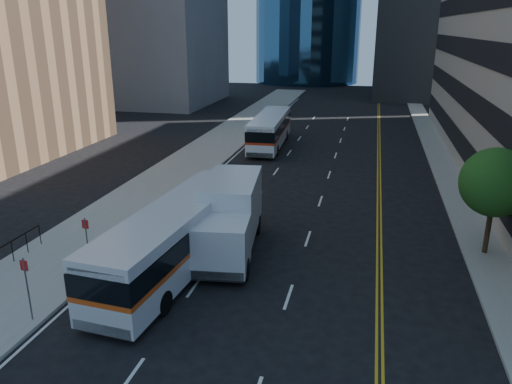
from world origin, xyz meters
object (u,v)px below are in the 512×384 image
bus_rear (270,129)px  box_truck (229,217)px  street_tree (495,183)px  bus_front (176,236)px

bus_rear → box_truck: size_ratio=1.51×
street_tree → box_truck: street_tree is taller
street_tree → bus_rear: (-14.64, 20.12, -2.08)m
street_tree → box_truck: (-12.02, -2.37, -1.83)m
street_tree → bus_front: bearing=-160.8°
bus_rear → street_tree: bearing=-56.7°
bus_front → box_truck: bearing=59.3°
bus_rear → box_truck: box_truck is taller
street_tree → bus_rear: street_tree is taller
bus_front → box_truck: 2.97m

